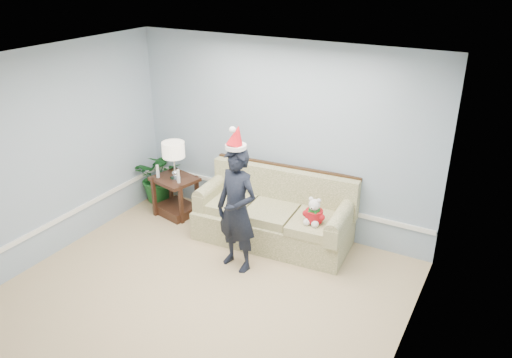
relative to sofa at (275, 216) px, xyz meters
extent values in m
cube|color=tan|center=(-0.16, -2.06, -0.36)|extent=(4.50, 5.00, 0.02)
cube|color=white|center=(-0.16, -2.06, 2.36)|extent=(4.50, 5.00, 0.02)
cube|color=#909FB7|center=(-0.16, 0.45, 1.00)|extent=(4.50, 0.02, 2.70)
cube|color=#909FB7|center=(-2.42, -2.06, 1.00)|extent=(0.02, 5.00, 2.70)
cube|color=#909FB7|center=(2.10, -2.06, 1.00)|extent=(0.02, 5.00, 2.70)
cube|color=white|center=(-0.16, 0.43, 0.10)|extent=(4.48, 0.03, 0.06)
cube|color=white|center=(-2.40, -2.06, 0.10)|extent=(0.03, 4.98, 0.06)
cube|color=#53612E|center=(0.00, -0.06, -0.15)|extent=(2.18, 1.07, 0.40)
cube|color=#53612E|center=(-0.66, -0.11, 0.11)|extent=(0.68, 0.77, 0.12)
cube|color=#53612E|center=(0.00, -0.11, 0.11)|extent=(0.68, 0.77, 0.12)
cube|color=#53612E|center=(0.66, -0.11, 0.11)|extent=(0.68, 0.77, 0.12)
cube|color=#53612E|center=(0.00, 0.28, 0.33)|extent=(2.13, 0.36, 0.57)
cube|color=#321E0E|center=(0.00, 0.35, 0.62)|extent=(2.12, 0.22, 0.05)
cube|color=#53612E|center=(-0.97, -0.06, 0.17)|extent=(0.25, 0.92, 0.24)
cube|color=#53612E|center=(0.97, -0.06, 0.17)|extent=(0.25, 0.92, 0.24)
cube|color=#3D2216|center=(-1.67, -0.07, 0.23)|extent=(0.73, 0.66, 0.05)
cube|color=#3D2216|center=(-1.67, -0.07, -0.28)|extent=(0.66, 0.58, 0.14)
cube|color=#3D2216|center=(-1.92, -0.27, -0.05)|extent=(0.06, 0.06, 0.61)
cube|color=#3D2216|center=(-1.41, -0.27, -0.05)|extent=(0.06, 0.06, 0.61)
cube|color=#3D2216|center=(-1.92, 0.13, -0.05)|extent=(0.06, 0.06, 0.61)
cube|color=#3D2216|center=(-1.41, 0.13, -0.05)|extent=(0.06, 0.06, 0.61)
cylinder|color=silver|center=(-1.61, -0.12, 0.27)|extent=(0.16, 0.16, 0.03)
sphere|color=silver|center=(-1.61, -0.12, 0.36)|extent=(0.09, 0.09, 0.09)
cylinder|color=silver|center=(-1.61, -0.12, 0.51)|extent=(0.02, 0.02, 0.33)
cylinder|color=beige|center=(-1.61, -0.12, 0.73)|extent=(0.33, 0.33, 0.23)
cylinder|color=silver|center=(-1.89, -0.18, 0.31)|extent=(0.05, 0.05, 0.11)
cylinder|color=white|center=(-1.89, -0.18, 0.41)|extent=(0.04, 0.04, 0.09)
cylinder|color=silver|center=(-1.50, -0.18, 0.31)|extent=(0.05, 0.05, 0.11)
cylinder|color=white|center=(-1.50, -0.18, 0.41)|extent=(0.04, 0.04, 0.09)
imported|color=#195520|center=(-2.16, 0.19, 0.08)|extent=(0.97, 0.91, 0.86)
imported|color=black|center=(-0.11, -0.83, 0.46)|extent=(0.65, 0.49, 1.62)
cylinder|color=silver|center=(-0.11, -0.83, 1.29)|extent=(0.31, 0.31, 0.05)
cone|color=red|center=(-0.11, -0.81, 1.41)|extent=(0.27, 0.32, 0.29)
sphere|color=silver|center=(-0.11, -0.90, 1.51)|extent=(0.08, 0.08, 0.08)
sphere|color=silver|center=(0.66, -0.19, 0.28)|extent=(0.21, 0.21, 0.21)
cylinder|color=red|center=(0.66, -0.19, 0.28)|extent=(0.22, 0.22, 0.15)
cylinder|color=#16601F|center=(0.66, -0.19, 0.36)|extent=(0.15, 0.15, 0.03)
sphere|color=silver|center=(0.60, -0.29, 0.21)|extent=(0.10, 0.10, 0.10)
sphere|color=silver|center=(0.71, -0.29, 0.21)|extent=(0.10, 0.10, 0.10)
sphere|color=silver|center=(0.66, -0.20, 0.43)|extent=(0.15, 0.15, 0.15)
sphere|color=black|center=(0.66, -0.29, 0.42)|extent=(0.02, 0.02, 0.02)
sphere|color=silver|center=(0.60, -0.19, 0.50)|extent=(0.06, 0.06, 0.06)
sphere|color=silver|center=(0.71, -0.19, 0.50)|extent=(0.06, 0.06, 0.06)
camera|label=1|loc=(2.73, -5.47, 3.31)|focal=35.00mm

